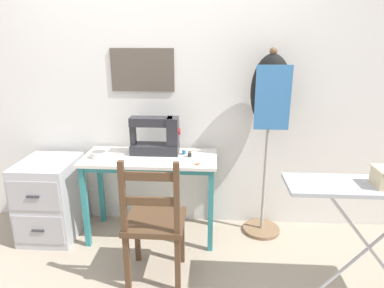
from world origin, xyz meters
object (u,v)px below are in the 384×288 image
Objects in this scene: sewing_machine at (158,137)px; fabric_bowl at (99,154)px; wooden_chair at (154,223)px; ironing_board at (379,192)px; filing_cabinet at (51,198)px; dress_form at (270,103)px; thread_spool_mid_table at (190,154)px; thread_spool_near_machine at (184,152)px; scissors at (200,164)px.

fabric_bowl is (-0.46, -0.12, -0.12)m from sewing_machine.
sewing_machine is at bearing 95.91° from wooden_chair.
filing_cabinet is at bearing 164.30° from ironing_board.
wooden_chair is at bearing -141.43° from dress_form.
filing_cabinet is (-0.91, -0.11, -0.53)m from sewing_machine.
thread_spool_near_machine is at bearing 130.99° from thread_spool_mid_table.
dress_form reaches higher than sewing_machine.
thread_spool_near_machine is 0.08m from thread_spool_mid_table.
thread_spool_mid_table is at bearing -49.01° from thread_spool_near_machine.
dress_form reaches higher than ironing_board.
wooden_chair is at bearing -84.09° from sewing_machine.
scissors is at bearing -6.94° from fabric_bowl.
sewing_machine is at bearing 7.08° from filing_cabinet.
dress_form reaches higher than thread_spool_near_machine.
thread_spool_near_machine is 1.00× the size of thread_spool_mid_table.
fabric_bowl is at bearing 161.06° from ironing_board.
thread_spool_near_machine is at bearing 5.24° from filing_cabinet.
dress_form is (1.36, 0.16, 0.40)m from fabric_bowl.
ironing_board is (1.36, -0.14, 0.34)m from wooden_chair.
filing_cabinet is (-0.98, 0.51, -0.10)m from wooden_chair.
thread_spool_mid_table is 0.75m from dress_form.
scissors is 2.70× the size of thread_spool_near_machine.
dress_form reaches higher than thread_spool_mid_table.
ironing_board reaches higher than thread_spool_near_machine.
scissors is 0.12× the size of wooden_chair.
fabric_bowl is 0.69m from thread_spool_near_machine.
thread_spool_mid_table is 0.04× the size of ironing_board.
filing_cabinet is (-1.18, -0.04, -0.41)m from thread_spool_mid_table.
thread_spool_near_machine is at bearing 9.47° from fabric_bowl.
wooden_chair is at bearing -125.59° from scissors.
ironing_board is at bearing -56.51° from dress_form.
sewing_machine is 0.76m from wooden_chair.
sewing_machine reaches higher than filing_cabinet.
filing_cabinet is (-1.27, 0.11, -0.39)m from scissors.
dress_form is at bearing 6.66° from fabric_bowl.
thread_spool_near_machine is 1.20m from filing_cabinet.
fabric_bowl is 1.17× the size of scissors.
thread_spool_mid_table is (0.73, 0.05, -0.01)m from fabric_bowl.
thread_spool_near_machine and thread_spool_mid_table have the same top height.
wooden_chair is at bearing -103.78° from thread_spool_near_machine.
ironing_board is at bearing -28.35° from sewing_machine.
dress_form is at bearing 123.49° from ironing_board.
ironing_board reaches higher than fabric_bowl.
ironing_board is (2.34, -0.66, 0.44)m from filing_cabinet.
wooden_chair reaches higher than scissors.
scissors is 0.57m from wooden_chair.
thread_spool_mid_table is at bearing -14.37° from sewing_machine.
wooden_chair reaches higher than thread_spool_near_machine.
thread_spool_mid_table is 0.05× the size of wooden_chair.
scissors is 0.73m from dress_form.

